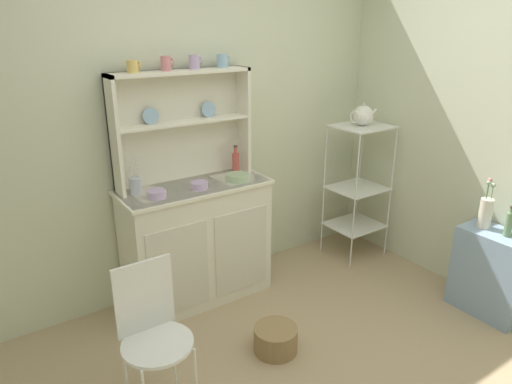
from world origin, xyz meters
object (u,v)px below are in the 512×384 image
object	(u,v)px
wire_chair	(152,327)
flower_vase	(486,212)
porcelain_teapot	(363,116)
bowl_mixing_large	(157,194)
jam_bottle	(236,162)
side_shelf_blue	(492,273)
utensil_jar	(135,185)
oil_bottle	(509,224)
hutch_cabinet	(197,242)
bakers_rack	(358,179)
floor_basket	(276,339)
cup_gold_0	(133,66)
hutch_shelf_unit	(181,118)

from	to	relation	value
wire_chair	flower_vase	xyz separation A→B (m)	(2.30, -0.36, 0.21)
wire_chair	porcelain_teapot	world-z (taller)	porcelain_teapot
bowl_mixing_large	jam_bottle	size ratio (longest dim) A/B	0.58
side_shelf_blue	utensil_jar	size ratio (longest dim) A/B	2.41
wire_chair	oil_bottle	xyz separation A→B (m)	(2.30, -0.53, 0.19)
flower_vase	side_shelf_blue	bearing A→B (deg)	-90.06
bowl_mixing_large	oil_bottle	xyz separation A→B (m)	(1.92, -1.30, -0.21)
hutch_cabinet	utensil_jar	bearing A→B (deg)	168.79
side_shelf_blue	bowl_mixing_large	distance (m)	2.38
wire_chair	flower_vase	distance (m)	2.34
wire_chair	hutch_cabinet	bearing A→B (deg)	25.22
wire_chair	bakers_rack	bearing A→B (deg)	-7.84
floor_basket	jam_bottle	xyz separation A→B (m)	(0.29, 0.91, 0.89)
cup_gold_0	oil_bottle	distance (m)	2.64
bakers_rack	porcelain_teapot	bearing A→B (deg)	-180.00
bowl_mixing_large	oil_bottle	size ratio (longest dim) A/B	0.57
wire_chair	porcelain_teapot	size ratio (longest dim) A/B	3.33
bakers_rack	side_shelf_blue	xyz separation A→B (m)	(0.15, -1.17, -0.40)
wire_chair	utensil_jar	distance (m)	1.06
bakers_rack	flower_vase	world-z (taller)	bakers_rack
wire_chair	cup_gold_0	distance (m)	1.57
flower_vase	oil_bottle	world-z (taller)	flower_vase
bowl_mixing_large	jam_bottle	bearing A→B (deg)	12.80
hutch_shelf_unit	oil_bottle	size ratio (longest dim) A/B	4.63
cup_gold_0	flower_vase	bearing A→B (deg)	-34.48
oil_bottle	utensil_jar	bearing A→B (deg)	144.08
bakers_rack	jam_bottle	distance (m)	1.13
jam_bottle	porcelain_teapot	xyz separation A→B (m)	(1.07, -0.24, 0.27)
hutch_cabinet	flower_vase	size ratio (longest dim) A/B	2.97
floor_basket	utensil_jar	bearing A→B (deg)	118.89
porcelain_teapot	flower_vase	world-z (taller)	porcelain_teapot
cup_gold_0	utensil_jar	bearing A→B (deg)	-147.47
bakers_rack	utensil_jar	world-z (taller)	bakers_rack
jam_bottle	flower_vase	world-z (taller)	jam_bottle
bakers_rack	bowl_mixing_large	distance (m)	1.79
bowl_mixing_large	bakers_rack	bearing A→B (deg)	-2.64
jam_bottle	utensil_jar	xyz separation A→B (m)	(-0.78, -0.01, -0.02)
jam_bottle	porcelain_teapot	size ratio (longest dim) A/B	0.83
hutch_cabinet	wire_chair	size ratio (longest dim) A/B	1.25
side_shelf_blue	wire_chair	xyz separation A→B (m)	(-2.30, 0.48, 0.21)
cup_gold_0	jam_bottle	size ratio (longest dim) A/B	0.40
hutch_shelf_unit	wire_chair	bearing A→B (deg)	-124.21
side_shelf_blue	cup_gold_0	bearing A→B (deg)	143.17
hutch_shelf_unit	cup_gold_0	distance (m)	0.49
hutch_cabinet	oil_bottle	size ratio (longest dim) A/B	4.96
jam_bottle	utensil_jar	distance (m)	0.79
utensil_jar	flower_vase	world-z (taller)	utensil_jar
hutch_shelf_unit	flower_vase	world-z (taller)	hutch_shelf_unit
hutch_cabinet	flower_vase	distance (m)	2.03
flower_vase	hutch_shelf_unit	bearing A→B (deg)	139.62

